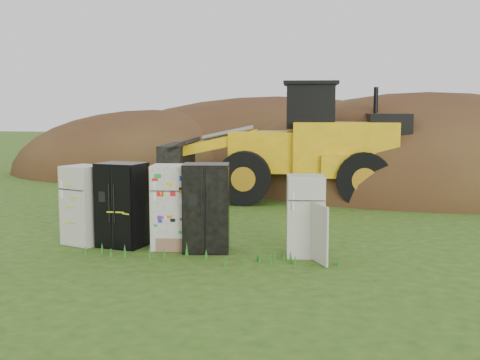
{
  "coord_description": "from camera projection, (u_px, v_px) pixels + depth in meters",
  "views": [
    {
      "loc": [
        3.76,
        -12.08,
        3.0
      ],
      "look_at": [
        0.57,
        2.0,
        1.29
      ],
      "focal_mm": 45.0,
      "sensor_mm": 36.0,
      "label": 1
    }
  ],
  "objects": [
    {
      "name": "dirt_mound_left",
      "position": [
        154.0,
        172.0,
        28.6
      ],
      "size": [
        13.84,
        10.38,
        5.91
      ],
      "primitive_type": "ellipsoid",
      "color": "#3F2114",
      "rests_on": "ground"
    },
    {
      "name": "dirt_mound_back",
      "position": [
        277.0,
        170.0,
        29.77
      ],
      "size": [
        20.06,
        13.37,
        7.21
      ],
      "primitive_type": "ellipsoid",
      "color": "#3F2114",
      "rests_on": "ground"
    },
    {
      "name": "fridge_sticker",
      "position": [
        171.0,
        207.0,
        12.9
      ],
      "size": [
        0.92,
        0.87,
        1.81
      ],
      "primitive_type": null,
      "rotation": [
        0.0,
        0.0,
        0.17
      ],
      "color": "silver",
      "rests_on": "ground"
    },
    {
      "name": "dirt_mound_right",
      "position": [
        425.0,
        188.0,
        22.93
      ],
      "size": [
        15.82,
        11.6,
        7.26
      ],
      "primitive_type": "ellipsoid",
      "color": "#3F2114",
      "rests_on": "ground"
    },
    {
      "name": "fridge_leftmost",
      "position": [
        85.0,
        205.0,
        13.34
      ],
      "size": [
        0.97,
        0.95,
        1.75
      ],
      "primitive_type": null,
      "rotation": [
        0.0,
        0.0,
        -0.33
      ],
      "color": "silver",
      "rests_on": "ground"
    },
    {
      "name": "fridge_open_door",
      "position": [
        305.0,
        216.0,
        12.26
      ],
      "size": [
        0.86,
        0.81,
        1.66
      ],
      "primitive_type": null,
      "rotation": [
        0.0,
        0.0,
        0.17
      ],
      "color": "silver",
      "rests_on": "ground"
    },
    {
      "name": "ground",
      "position": [
        194.0,
        250.0,
        12.87
      ],
      "size": [
        120.0,
        120.0,
        0.0
      ],
      "primitive_type": "plane",
      "color": "#295015",
      "rests_on": "ground"
    },
    {
      "name": "wheel_loader",
      "position": [
        280.0,
        141.0,
        19.83
      ],
      "size": [
        8.36,
        4.24,
        3.88
      ],
      "primitive_type": null,
      "rotation": [
        0.0,
        0.0,
        0.13
      ],
      "color": "yellow",
      "rests_on": "ground"
    },
    {
      "name": "fridge_dark_mid",
      "position": [
        206.0,
        208.0,
        12.66
      ],
      "size": [
        1.09,
        0.95,
        1.86
      ],
      "primitive_type": null,
      "rotation": [
        0.0,
        0.0,
        0.21
      ],
      "color": "black",
      "rests_on": "ground"
    },
    {
      "name": "fridge_black_side",
      "position": [
        122.0,
        205.0,
        13.11
      ],
      "size": [
        1.06,
        0.89,
        1.83
      ],
      "primitive_type": null,
      "rotation": [
        0.0,
        0.0,
        -0.15
      ],
      "color": "black",
      "rests_on": "ground"
    }
  ]
}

